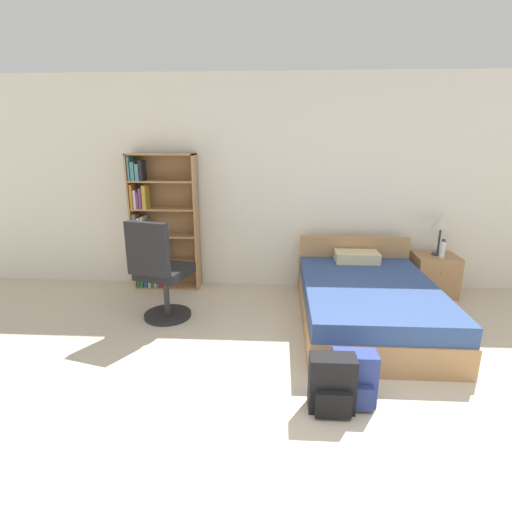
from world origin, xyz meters
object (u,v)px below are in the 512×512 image
Objects in this scene: bookshelf at (157,227)px; bed at (367,301)px; office_chair at (160,273)px; table_lamp at (442,222)px; water_bottle at (442,249)px; backpack_blue at (354,380)px; backpack_black at (332,385)px; nightstand at (434,275)px.

bookshelf reaches higher than bed.
bed is (2.44, -0.93, -0.55)m from bookshelf.
bed is 1.80× the size of office_chair.
table_lamp is 2.35× the size of water_bottle.
water_bottle is 2.53m from backpack_blue.
bookshelf reaches higher than backpack_blue.
backpack_blue is at bearing -123.11° from water_bottle.
backpack_black is (1.60, -1.36, -0.33)m from office_chair.
nightstand is 0.66m from table_lamp.
bookshelf is 3.46m from nightstand.
nightstand is 0.37m from water_bottle.
bed is 1.29m from water_bottle.
bed is at bearing -139.58° from nightstand.
nightstand is 2.74m from backpack_black.
water_bottle is at bearing 14.59° from office_chair.
backpack_black is (-1.53, -2.30, -0.71)m from table_lamp.
table_lamp is (3.44, -0.07, 0.12)m from bookshelf.
office_chair is at bearing -165.41° from water_bottle.
bookshelf is 7.61× the size of water_bottle.
table_lamp is at bearing 52.71° from nightstand.
backpack_blue is (-0.36, -1.36, -0.05)m from bed.
nightstand is at bearing 58.48° from backpack_blue.
backpack_black is (-1.53, -2.18, -0.41)m from water_bottle.
table_lamp is 1.26× the size of backpack_black.
backpack_blue is at bearing 28.14° from backpack_black.
table_lamp is at bearing 58.41° from backpack_blue.
table_lamp is (3.13, 0.94, 0.38)m from office_chair.
office_chair is 4.94× the size of water_bottle.
bookshelf is at bearing 178.43° from nightstand.
bookshelf reaches higher than table_lamp.
nightstand reaches higher than backpack_black.
water_bottle is at bearing -80.19° from nightstand.
nightstand is (0.98, 0.83, 0.01)m from bed.
bed is at bearing -20.82° from bookshelf.
office_chair is at bearing -163.56° from nightstand.
nightstand is at bearing 56.45° from backpack_black.
backpack_black is (-0.53, -1.45, -0.04)m from bed.
water_bottle is at bearing 54.90° from backpack_black.
backpack_black is at bearing -125.10° from water_bottle.
bookshelf is at bearing 178.82° from table_lamp.
water_bottle reaches higher than bed.
nightstand is at bearing -127.29° from table_lamp.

